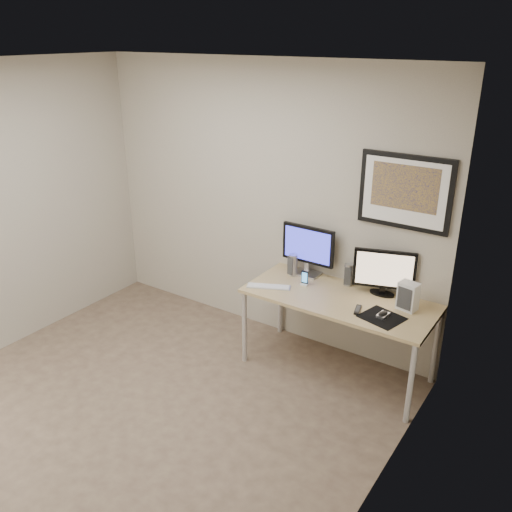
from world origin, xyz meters
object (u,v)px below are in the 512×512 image
Objects in this scene: speaker_right at (348,275)px; fan_unit at (408,296)px; phone_dock at (305,278)px; keyboard at (269,286)px; monitor_large at (308,248)px; framed_art at (405,192)px; speaker_left at (293,265)px; desk at (339,304)px; monitor_tv at (384,271)px.

fan_unit is at bearing -28.25° from speaker_right.
phone_dock is 0.33m from keyboard.
phone_dock is (0.09, -0.21, -0.19)m from monitor_large.
framed_art reaches higher than keyboard.
speaker_left is at bearing -170.02° from framed_art.
desk is at bearing -136.54° from framed_art.
desk is at bearing -9.33° from keyboard.
phone_dock is (-0.71, -0.28, -0.82)m from framed_art.
monitor_large reaches higher than monitor_tv.
desk is 11.90× the size of phone_dock.
keyboard is (-0.60, -0.17, 0.07)m from desk.
monitor_large is at bearing 161.36° from monitor_tv.
speaker_right is at bearing 159.46° from monitor_tv.
desk is 1.07m from framed_art.
framed_art is 3.71× the size of speaker_left.
phone_dock is (-0.36, 0.05, 0.13)m from desk.
phone_dock is (-0.64, -0.20, -0.15)m from monitor_tv.
monitor_large is at bearing 150.43° from desk.
fan_unit is (0.54, 0.11, 0.18)m from desk.
phone_dock is at bearing -159.25° from speaker_right.
speaker_left reaches higher than speaker_right.
speaker_left is 0.35m from keyboard.
speaker_right reaches higher than phone_dock.
speaker_left is 0.53× the size of keyboard.
monitor_large reaches higher than fan_unit.
speaker_left is 0.51m from speaker_right.
framed_art is at bearing 43.46° from desk.
speaker_left is at bearing 167.23° from monitor_tv.
keyboard reaches higher than desk.
monitor_tv reaches higher than desk.
keyboard is (-0.88, -0.41, -0.21)m from monitor_tv.
desk is 0.47m from monitor_tv.
fan_unit is at bearing -2.95° from phone_dock.
speaker_left is at bearing 176.40° from speaker_right.
monitor_large is 0.20m from speaker_left.
fan_unit reaches higher than speaker_left.
speaker_right is 0.38m from phone_dock.
speaker_left is (-0.83, -0.08, -0.11)m from monitor_tv.
fan_unit is at bearing -7.74° from monitor_large.
keyboard is (-0.05, -0.34, -0.09)m from speaker_left.
monitor_tv is 0.84m from speaker_left.
desk is 0.58m from fan_unit.
framed_art is 1.97× the size of keyboard.
keyboard is (-0.95, -0.50, -0.88)m from framed_art.
speaker_left is 1.09m from fan_unit.
speaker_left is 1.50× the size of phone_dock.
speaker_right reaches higher than desk.
monitor_tv reaches higher than phone_dock.
framed_art is 5.58× the size of phone_dock.
speaker_left reaches higher than keyboard.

